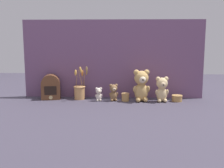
{
  "coord_description": "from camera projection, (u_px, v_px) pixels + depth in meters",
  "views": [
    {
      "loc": [
        0.13,
        -2.58,
        0.59
      ],
      "look_at": [
        0.0,
        0.02,
        0.16
      ],
      "focal_mm": 45.0,
      "sensor_mm": 36.0,
      "label": 1
    }
  ],
  "objects": [
    {
      "name": "decorative_tin_short",
      "position": [
        125.0,
        97.0,
        2.64
      ],
      "size": [
        0.07,
        0.07,
        0.07
      ],
      "color": "tan",
      "rests_on": "ground"
    },
    {
      "name": "vintage_radio",
      "position": [
        51.0,
        87.0,
        2.72
      ],
      "size": [
        0.2,
        0.16,
        0.24
      ],
      "color": "brown",
      "rests_on": "ground"
    },
    {
      "name": "teddy_bear_tiny",
      "position": [
        99.0,
        94.0,
        2.64
      ],
      "size": [
        0.07,
        0.06,
        0.13
      ],
      "color": "beige",
      "rests_on": "ground"
    },
    {
      "name": "decorative_tin_tall",
      "position": [
        177.0,
        98.0,
        2.63
      ],
      "size": [
        0.1,
        0.1,
        0.06
      ],
      "color": "tan",
      "rests_on": "ground"
    },
    {
      "name": "teddy_bear_small",
      "position": [
        114.0,
        92.0,
        2.64
      ],
      "size": [
        0.09,
        0.08,
        0.16
      ],
      "color": "olive",
      "rests_on": "ground"
    },
    {
      "name": "backdrop_wall",
      "position": [
        113.0,
        59.0,
        2.75
      ],
      "size": [
        1.76,
        0.02,
        0.76
      ],
      "color": "#704C70",
      "rests_on": "ground"
    },
    {
      "name": "teddy_bear_medium",
      "position": [
        162.0,
        89.0,
        2.59
      ],
      "size": [
        0.13,
        0.12,
        0.24
      ],
      "color": "#DBBC84",
      "rests_on": "ground"
    },
    {
      "name": "ground_plane",
      "position": [
        112.0,
        101.0,
        2.65
      ],
      "size": [
        4.0,
        4.0,
        0.0
      ],
      "primitive_type": "plane",
      "color": "#3D3847"
    },
    {
      "name": "flower_vase",
      "position": [
        80.0,
        90.0,
        2.71
      ],
      "size": [
        0.14,
        0.13,
        0.33
      ],
      "color": "tan",
      "rests_on": "ground"
    },
    {
      "name": "teddy_bear_large",
      "position": [
        141.0,
        85.0,
        2.61
      ],
      "size": [
        0.16,
        0.15,
        0.3
      ],
      "color": "tan",
      "rests_on": "ground"
    }
  ]
}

